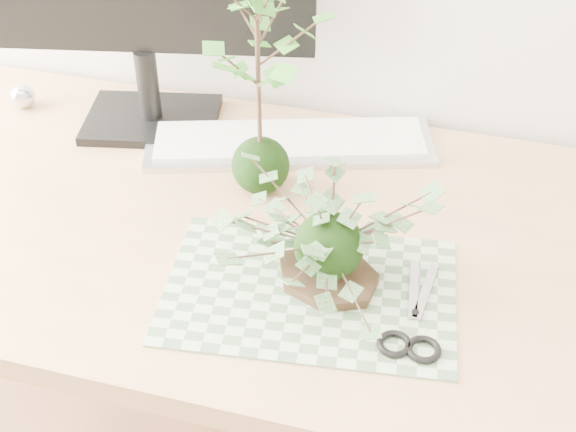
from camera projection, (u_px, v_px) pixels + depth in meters
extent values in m
cube|color=tan|center=(314.00, 244.00, 1.23)|extent=(1.60, 0.70, 0.04)
cube|color=tan|center=(28.00, 231.00, 1.83)|extent=(0.06, 0.06, 0.70)
cube|color=#4E6C4B|center=(310.00, 291.00, 1.12)|extent=(0.43, 0.31, 0.00)
cylinder|color=black|center=(328.00, 276.00, 1.13)|extent=(0.20, 0.20, 0.01)
sphere|color=black|center=(329.00, 246.00, 1.09)|extent=(0.10, 0.10, 0.10)
sphere|color=black|center=(261.00, 165.00, 1.28)|extent=(0.09, 0.09, 0.09)
cylinder|color=#412C1F|center=(259.00, 91.00, 1.19)|extent=(0.01, 0.01, 0.23)
cube|color=silver|center=(289.00, 144.00, 1.40)|extent=(0.52, 0.29, 0.01)
cube|color=silver|center=(289.00, 139.00, 1.39)|extent=(0.48, 0.25, 0.01)
cube|color=black|center=(152.00, 119.00, 1.46)|extent=(0.27, 0.22, 0.02)
cylinder|color=black|center=(148.00, 84.00, 1.41)|extent=(0.04, 0.04, 0.13)
sphere|color=silver|center=(23.00, 96.00, 1.50)|extent=(0.05, 0.05, 0.05)
cube|color=#94949B|center=(414.00, 290.00, 1.11)|extent=(0.03, 0.11, 0.00)
cube|color=#94949B|center=(426.00, 292.00, 1.11)|extent=(0.02, 0.11, 0.00)
torus|color=black|center=(394.00, 343.00, 1.03)|extent=(0.05, 0.05, 0.01)
torus|color=black|center=(423.00, 349.00, 1.02)|extent=(0.05, 0.05, 0.01)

